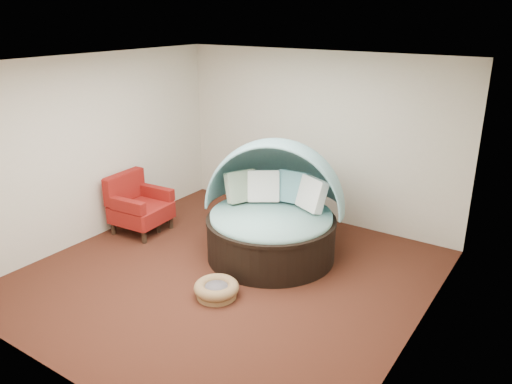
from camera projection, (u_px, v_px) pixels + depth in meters
The scene contains 10 objects.
floor at pixel (227, 275), 6.77m from camera, with size 5.00×5.00×0.00m, color #4C2315.
wall_back at pixel (316, 137), 8.24m from camera, with size 5.00×5.00×0.00m, color beige.
wall_front at pixel (51, 252), 4.34m from camera, with size 5.00×5.00×0.00m, color beige.
wall_left at pixel (94, 148), 7.59m from camera, with size 5.00×5.00×0.00m, color beige.
wall_right at pixel (425, 220), 4.98m from camera, with size 5.00×5.00×0.00m, color beige.
ceiling at pixel (222, 63), 5.81m from camera, with size 5.00×5.00×0.00m, color white.
canopy_daybed at pixel (273, 203), 7.11m from camera, with size 2.40×2.36×1.70m.
pet_basket at pixel (216, 289), 6.22m from camera, with size 0.75×0.75×0.20m.
red_armchair at pixel (138, 205), 7.99m from camera, with size 0.86×0.86×0.95m.
side_table at pixel (151, 210), 8.17m from camera, with size 0.64×0.64×0.47m.
Camera 1 is at (3.65, -4.75, 3.37)m, focal length 35.00 mm.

